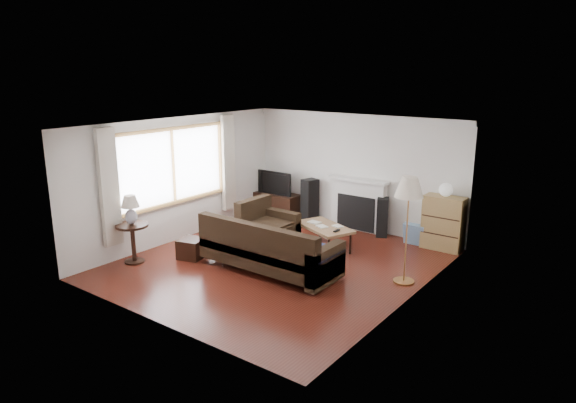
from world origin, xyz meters
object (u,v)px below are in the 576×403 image
Objects in this scene: bookshelf at (443,223)px; floor_lamp at (407,231)px; sectional_sofa at (270,247)px; coffee_table at (324,237)px; side_table at (133,243)px; tv_stand at (277,205)px.

bookshelf is 1.99m from floor_lamp.
sectional_sofa is (-2.01, -2.87, -0.09)m from bookshelf.
sectional_sofa is 2.33m from floor_lamp.
bookshelf is 2.32m from coffee_table.
sectional_sofa reaches higher than side_table.
tv_stand is 0.93× the size of coffee_table.
tv_stand reaches higher than coffee_table.
tv_stand is 4.01m from bookshelf.
tv_stand is at bearing -179.18° from bookshelf.
coffee_table is at bearing 162.49° from floor_lamp.
bookshelf is at bearing 58.73° from coffee_table.
tv_stand is 2.49m from coffee_table.
sectional_sofa is 1.55m from coffee_table.
sectional_sofa reaches higher than tv_stand.
tv_stand is at bearing 155.15° from floor_lamp.
floor_lamp is (2.10, 0.92, 0.45)m from sectional_sofa.
sectional_sofa is at bearing -54.63° from tv_stand.
side_table is (-0.23, -3.97, 0.09)m from tv_stand.
tv_stand is at bearing 86.68° from side_table.
sectional_sofa reaches higher than coffee_table.
sectional_sofa is 2.27× the size of coffee_table.
sectional_sofa is 3.74× the size of side_table.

